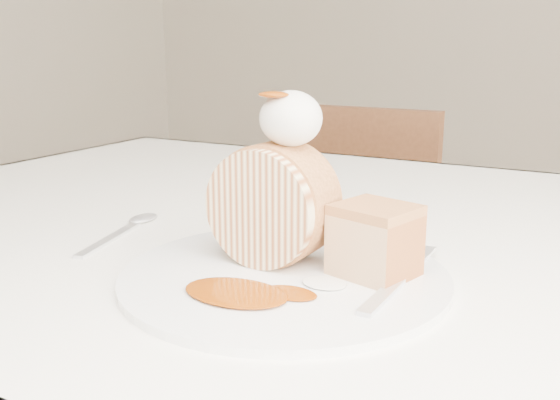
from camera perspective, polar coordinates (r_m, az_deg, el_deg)
The scene contains 10 objects.
table at distance 0.76m, azimuth 7.04°, elevation -8.97°, with size 1.40×0.90×0.75m.
chair_far at distance 1.61m, azimuth 8.14°, elevation -3.86°, with size 0.39×0.39×0.82m.
plate at distance 0.57m, azimuth 0.41°, elevation -6.96°, with size 0.30×0.30×0.01m, color white.
roulade_slice at distance 0.58m, azimuth -0.72°, elevation -0.40°, with size 0.11×0.11×0.06m, color beige.
cake_chunk at distance 0.56m, azimuth 8.66°, elevation -4.07°, with size 0.07×0.06×0.05m, color #CE844E.
whipped_cream at distance 0.56m, azimuth 1.01°, elevation 7.46°, with size 0.06×0.06×0.05m, color white.
caramel_drizzle at distance 0.55m, azimuth -0.59°, elevation 10.27°, with size 0.03×0.02×0.01m, color #863505.
caramel_pool at distance 0.52m, azimuth -4.06°, elevation -8.41°, with size 0.09×0.06×0.00m, color #863505, non-canonical shape.
fork at distance 0.53m, azimuth 10.16°, elevation -7.85°, with size 0.02×0.18×0.00m, color silver.
spoon at distance 0.70m, azimuth -15.33°, elevation -3.49°, with size 0.02×0.15×0.00m, color silver.
Camera 1 is at (0.25, -0.46, 0.96)m, focal length 40.00 mm.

